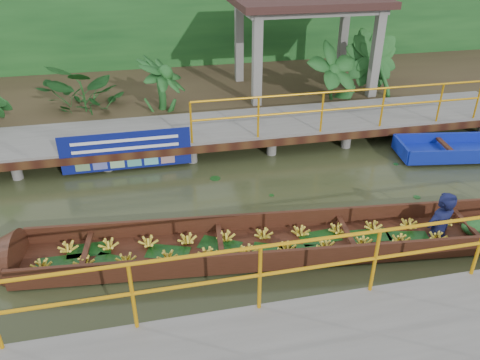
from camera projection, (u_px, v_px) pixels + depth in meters
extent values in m
plane|color=#2C3118|center=(259.00, 217.00, 9.31)|extent=(80.00, 80.00, 0.00)
cube|color=#322519|center=(204.00, 89.00, 15.60)|extent=(30.00, 8.00, 0.45)
cube|color=slate|center=(226.00, 127.00, 12.05)|extent=(16.00, 2.00, 0.15)
cube|color=black|center=(234.00, 146.00, 11.24)|extent=(16.00, 0.12, 0.18)
cylinder|color=orange|center=(345.00, 91.00, 11.23)|extent=(7.50, 0.05, 0.05)
cylinder|color=orange|center=(343.00, 109.00, 11.44)|extent=(7.50, 0.05, 0.05)
cylinder|color=orange|center=(343.00, 111.00, 11.47)|extent=(0.05, 0.05, 1.00)
cylinder|color=slate|center=(62.00, 166.00, 10.76)|extent=(0.24, 0.24, 0.55)
cylinder|color=slate|center=(69.00, 138.00, 12.13)|extent=(0.24, 0.24, 0.55)
cylinder|color=slate|center=(150.00, 157.00, 11.13)|extent=(0.24, 0.24, 0.55)
cylinder|color=slate|center=(147.00, 132.00, 12.50)|extent=(0.24, 0.24, 0.55)
cylinder|color=slate|center=(233.00, 150.00, 11.50)|extent=(0.24, 0.24, 0.55)
cylinder|color=slate|center=(221.00, 125.00, 12.87)|extent=(0.24, 0.24, 0.55)
cylinder|color=slate|center=(310.00, 143.00, 11.87)|extent=(0.24, 0.24, 0.55)
cylinder|color=slate|center=(290.00, 120.00, 13.24)|extent=(0.24, 0.24, 0.55)
cylinder|color=slate|center=(382.00, 136.00, 12.24)|extent=(0.24, 0.24, 0.55)
cylinder|color=slate|center=(356.00, 114.00, 13.61)|extent=(0.24, 0.24, 0.55)
cylinder|color=slate|center=(450.00, 130.00, 12.62)|extent=(0.24, 0.24, 0.55)
cylinder|color=slate|center=(418.00, 109.00, 13.98)|extent=(0.24, 0.24, 0.55)
cylinder|color=slate|center=(233.00, 150.00, 11.50)|extent=(0.24, 0.24, 0.55)
cylinder|color=orange|center=(394.00, 229.00, 6.08)|extent=(10.00, 0.05, 0.05)
cylinder|color=orange|center=(389.00, 256.00, 6.30)|extent=(10.00, 0.05, 0.05)
cylinder|color=orange|center=(388.00, 259.00, 6.33)|extent=(0.05, 0.05, 1.00)
cube|color=slate|center=(257.00, 65.00, 13.10)|extent=(0.25, 0.25, 2.80)
cube|color=slate|center=(375.00, 58.00, 13.77)|extent=(0.25, 0.25, 2.80)
cube|color=slate|center=(239.00, 46.00, 15.15)|extent=(0.25, 0.25, 2.80)
cube|color=slate|center=(343.00, 41.00, 15.82)|extent=(0.25, 0.25, 2.80)
cube|color=slate|center=(307.00, 8.00, 13.83)|extent=(4.00, 2.60, 0.12)
cube|color=#351E1A|center=(307.00, 0.00, 13.73)|extent=(4.40, 3.00, 0.20)
cube|color=#144119|center=(192.00, 20.00, 16.87)|extent=(30.00, 0.80, 4.00)
cube|color=#33190E|center=(284.00, 246.00, 8.35)|extent=(9.23, 2.04, 0.07)
cube|color=#33190E|center=(279.00, 221.00, 8.77)|extent=(9.12, 0.97, 0.39)
cube|color=#33190E|center=(292.00, 259.00, 7.78)|extent=(9.12, 0.97, 0.39)
ellipsoid|color=#144119|center=(479.00, 227.00, 8.67)|extent=(0.69, 0.56, 0.30)
imported|color=#0F1339|center=(447.00, 193.00, 8.20)|extent=(0.72, 0.57, 1.75)
cube|color=#0D1F99|center=(467.00, 152.00, 11.63)|extent=(3.54, 1.54, 0.11)
cube|color=#0D1F99|center=(459.00, 139.00, 12.01)|extent=(3.39, 0.59, 0.34)
cube|color=#0D1F99|center=(479.00, 156.00, 11.11)|extent=(3.39, 0.59, 0.34)
cube|color=#0D1F99|center=(401.00, 149.00, 11.47)|extent=(0.22, 1.03, 0.34)
cube|color=black|center=(446.00, 146.00, 11.51)|extent=(0.27, 1.03, 0.06)
cube|color=navy|center=(126.00, 151.00, 10.69)|extent=(2.94, 0.03, 0.92)
cube|color=white|center=(125.00, 140.00, 10.54)|extent=(2.39, 0.01, 0.07)
cube|color=white|center=(126.00, 148.00, 10.64)|extent=(2.39, 0.01, 0.07)
imported|color=#144119|center=(85.00, 85.00, 12.55)|extent=(1.34, 1.34, 1.68)
imported|color=#144119|center=(160.00, 80.00, 12.92)|extent=(1.34, 1.34, 1.68)
imported|color=#144119|center=(330.00, 70.00, 13.85)|extent=(1.34, 1.34, 1.68)
imported|color=#144119|center=(377.00, 67.00, 14.13)|extent=(1.34, 1.34, 1.68)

